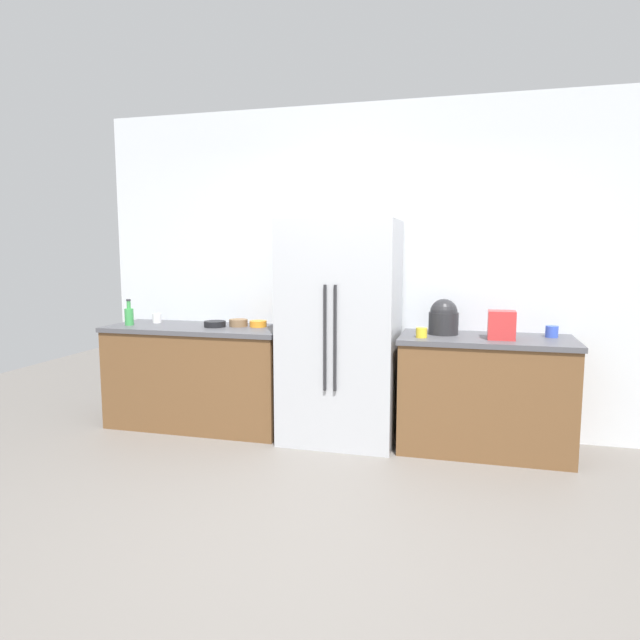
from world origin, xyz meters
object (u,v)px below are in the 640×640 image
toaster (502,325)px  bowl_c (238,323)px  cup_c (422,333)px  bowl_b (215,324)px  cup_a (552,332)px  cup_b (157,318)px  rice_cooker (444,318)px  refrigerator (340,332)px  bottle_a (129,316)px  bowl_a (258,324)px

toaster → bowl_c: size_ratio=1.34×
cup_c → bowl_b: bearing=175.3°
cup_a → cup_c: cup_a is taller
toaster → cup_a: (0.39, 0.20, -0.06)m
cup_a → bowl_b: cup_a is taller
cup_b → cup_c: 2.48m
rice_cooker → cup_b: 2.62m
refrigerator → bowl_c: 0.97m
bowl_b → cup_b: bearing=170.0°
refrigerator → bowl_c: size_ratio=11.20×
bottle_a → cup_c: 2.62m
bottle_a → cup_a: bottle_a is taller
rice_cooker → cup_b: bearing=179.1°
cup_b → bowl_a: (1.01, -0.01, -0.02)m
toaster → cup_c: toaster is taller
refrigerator → rice_cooker: size_ratio=6.38×
cup_a → refrigerator: bearing=-174.6°
rice_cooker → bowl_c: (-1.79, 0.01, -0.10)m
cup_c → bowl_c: cup_c is taller
rice_cooker → bowl_a: rice_cooker is taller
cup_c → bowl_a: (-1.45, 0.25, -0.01)m
bottle_a → cup_b: 0.26m
rice_cooker → bottle_a: size_ratio=1.21×
bowl_a → bowl_c: bowl_c is taller
bottle_a → bowl_c: 1.00m
cup_a → cup_c: 1.02m
refrigerator → toaster: size_ratio=8.36×
cup_b → bowl_c: 0.83m
refrigerator → bowl_a: refrigerator is taller
cup_c → bowl_a: size_ratio=0.58×
refrigerator → cup_a: bearing=5.4°
bowl_a → bowl_b: size_ratio=0.79×
refrigerator → cup_b: bearing=175.4°
rice_cooker → cup_b: rice_cooker is taller
bowl_b → cup_a: bearing=2.6°
bowl_a → refrigerator: bearing=-9.7°
refrigerator → bowl_c: (-0.96, 0.12, 0.03)m
cup_c → bowl_b: (-1.82, 0.15, -0.01)m
bottle_a → cup_b: size_ratio=2.72×
refrigerator → bottle_a: 1.95m
rice_cooker → cup_a: rice_cooker is taller
refrigerator → toaster: refrigerator is taller
bottle_a → cup_c: (2.62, -0.06, -0.05)m
refrigerator → cup_b: (-1.79, 0.14, 0.04)m
cup_b → bowl_a: size_ratio=0.58×
toaster → bottle_a: bottle_a is taller
refrigerator → cup_a: size_ratio=19.11×
toaster → bottle_a: 3.21m
bottle_a → cup_a: 3.61m
refrigerator → bowl_a: bearing=170.3°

